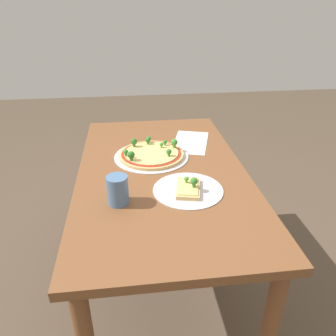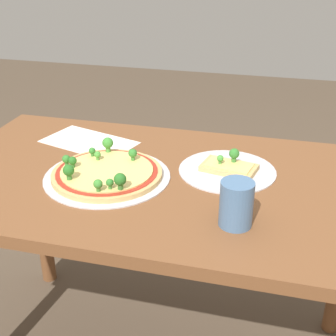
{
  "view_description": "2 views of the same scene",
  "coord_description": "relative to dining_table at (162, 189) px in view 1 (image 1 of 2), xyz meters",
  "views": [
    {
      "loc": [
        -1.32,
        0.13,
        1.47
      ],
      "look_at": [
        -0.02,
        -0.02,
        0.77
      ],
      "focal_mm": 35.0,
      "sensor_mm": 36.0,
      "label": 1
    },
    {
      "loc": [
        -0.33,
        1.16,
        1.38
      ],
      "look_at": [
        -0.02,
        -0.02,
        0.77
      ],
      "focal_mm": 50.0,
      "sensor_mm": 36.0,
      "label": 2
    }
  ],
  "objects": [
    {
      "name": "pizza_tray_slice",
      "position": [
        -0.19,
        -0.09,
        0.11
      ],
      "size": [
        0.29,
        0.29,
        0.07
      ],
      "color": "silver",
      "rests_on": "dining_table"
    },
    {
      "name": "dining_table",
      "position": [
        0.0,
        0.0,
        0.0
      ],
      "size": [
        1.33,
        0.76,
        0.75
      ],
      "color": "brown",
      "rests_on": "ground_plane"
    },
    {
      "name": "paper_menu",
      "position": [
        0.3,
        -0.19,
        0.1
      ],
      "size": [
        0.35,
        0.26,
        0.0
      ],
      "primitive_type": "cube",
      "rotation": [
        0.0,
        0.0,
        -0.29
      ],
      "color": "white",
      "rests_on": "dining_table"
    },
    {
      "name": "pizza_tray_whole",
      "position": [
        0.14,
        0.04,
        0.12
      ],
      "size": [
        0.37,
        0.37,
        0.07
      ],
      "color": "silver",
      "rests_on": "dining_table"
    },
    {
      "name": "ground_plane",
      "position": [
        0.0,
        0.0,
        -0.65
      ],
      "size": [
        8.0,
        8.0,
        0.0
      ],
      "primitive_type": "plane",
      "color": "brown"
    },
    {
      "name": "drinking_cup",
      "position": [
        -0.25,
        0.19,
        0.16
      ],
      "size": [
        0.08,
        0.08,
        0.12
      ],
      "primitive_type": "cylinder",
      "color": "#4C7099",
      "rests_on": "dining_table"
    }
  ]
}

